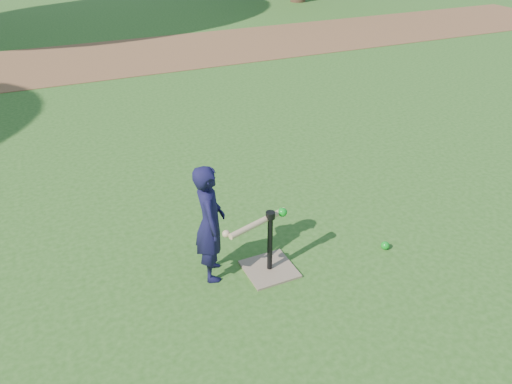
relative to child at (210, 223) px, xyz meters
name	(u,v)px	position (x,y,z in m)	size (l,w,h in m)	color
ground	(284,254)	(0.70, 0.00, -0.53)	(80.00, 80.00, 0.00)	#285116
dirt_strip	(126,56)	(0.70, 7.50, -0.53)	(24.00, 3.00, 0.01)	brown
child	(210,223)	(0.00, 0.00, 0.00)	(0.39, 0.26, 1.07)	black
wiffle_ball_ground	(385,245)	(1.62, -0.32, -0.49)	(0.08, 0.08, 0.08)	#0D9319
batting_tee	(270,260)	(0.48, -0.16, -0.42)	(0.44, 0.44, 0.61)	#816A52
swing_action	(260,222)	(0.38, -0.18, 0.02)	(0.63, 0.24, 0.08)	tan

